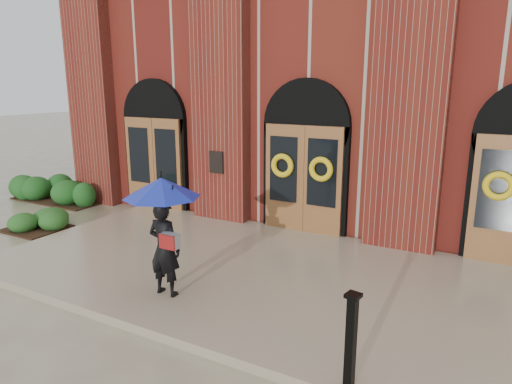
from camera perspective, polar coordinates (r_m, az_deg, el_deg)
The scene contains 7 objects.
ground at distance 8.77m, azimuth -1.40°, elevation -10.64°, with size 90.00×90.00×0.00m, color tan.
landing at distance 8.86m, azimuth -0.91°, elevation -9.85°, with size 10.00×5.30×0.15m, color gray.
church_building at distance 16.21m, azimuth 14.72°, elevation 12.79°, with size 16.20×12.53×7.00m.
man_with_umbrella at distance 7.47m, azimuth -11.56°, elevation -2.71°, with size 1.27×1.27×1.99m.
metal_post at distance 5.52m, azimuth 11.79°, elevation -17.57°, with size 0.18×0.18×1.18m.
hedge_wall_left at distance 15.44m, azimuth -23.54°, elevation 0.28°, with size 2.73×1.09×0.70m, color #194A18.
hedge_front_left at distance 12.69m, azimuth -25.86°, elevation -3.26°, with size 1.25×1.07×0.44m, color #22521C.
Camera 1 is at (4.03, -6.91, 3.59)m, focal length 32.00 mm.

